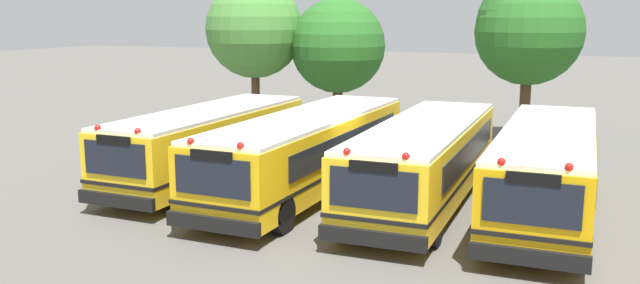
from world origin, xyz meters
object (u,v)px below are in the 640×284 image
school_bus_0 (209,142)px  tree_2 (526,29)px  tree_1 (338,46)px  school_bus_1 (308,150)px  school_bus_2 (425,159)px  tree_0 (252,28)px  school_bus_3 (546,167)px

school_bus_0 → tree_2: size_ratio=1.34×
tree_2 → tree_1: bearing=-176.1°
school_bus_1 → tree_1: bearing=-72.4°
school_bus_2 → tree_2: (1.54, 10.92, 3.58)m
tree_0 → tree_1: size_ratio=1.13×
school_bus_1 → tree_2: 12.79m
school_bus_0 → tree_2: bearing=-127.3°
tree_1 → tree_2: size_ratio=0.89×
school_bus_2 → school_bus_3: bearing=-179.6°
tree_0 → tree_2: size_ratio=1.01×
school_bus_3 → tree_1: tree_1 is taller
school_bus_3 → tree_1: 14.70m
tree_0 → school_bus_2: bearing=-41.1°
school_bus_1 → tree_1: tree_1 is taller
school_bus_0 → tree_1: 10.95m
tree_0 → school_bus_1: bearing=-53.6°
tree_1 → school_bus_3: bearing=-45.4°
school_bus_1 → school_bus_3: bearing=-176.3°
school_bus_1 → tree_1: size_ratio=1.76×
school_bus_3 → school_bus_1: bearing=1.5°
tree_2 → school_bus_2: bearing=-98.0°
school_bus_0 → tree_2: 14.64m
school_bus_3 → tree_1: bearing=-46.2°
school_bus_2 → tree_2: tree_2 is taller
school_bus_2 → tree_0: (-10.72, 9.35, 3.56)m
school_bus_0 → school_bus_2: 7.25m
school_bus_0 → school_bus_2: size_ratio=0.90×
tree_0 → tree_2: bearing=7.3°
school_bus_0 → tree_1: size_ratio=1.50×
school_bus_2 → school_bus_3: size_ratio=1.01×
school_bus_3 → tree_1: (-10.14, 10.29, 2.73)m
school_bus_0 → tree_0: 10.80m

